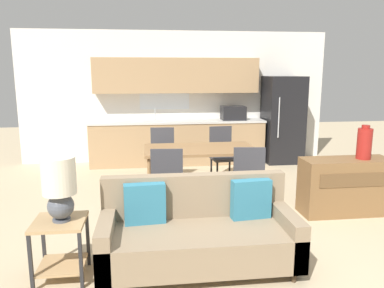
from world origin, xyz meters
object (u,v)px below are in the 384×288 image
refrigerator (283,120)px  dining_chair_far_right (222,152)px  dining_table (200,152)px  vase (364,143)px  side_table (60,239)px  dining_chair_near_right (247,178)px  dining_chair_near_left (167,180)px  couch (198,233)px  dining_chair_far_left (163,154)px  table_lamp (59,185)px  credenza (345,186)px

refrigerator → dining_chair_far_right: (-1.54, -1.28, -0.38)m
dining_table → vase: 2.25m
side_table → dining_chair_near_right: size_ratio=0.59×
vase → dining_chair_near_left: bearing=177.3°
refrigerator → couch: size_ratio=0.96×
dining_chair_near_left → dining_chair_far_left: (0.01, 1.56, 0.00)m
dining_table → dining_chair_near_right: dining_chair_near_right is taller
refrigerator → dining_chair_near_left: 3.87m
refrigerator → side_table: bearing=-131.2°
table_lamp → dining_chair_near_right: bearing=31.5°
side_table → table_lamp: bearing=-5.4°
credenza → dining_chair_near_left: dining_chair_near_left is taller
dining_chair_far_left → dining_chair_near_right: (1.03, -1.59, 0.00)m
table_lamp → vase: 3.80m
side_table → vase: bearing=18.0°
vase → dining_chair_far_left: vase is taller
side_table → dining_chair_near_right: bearing=31.2°
dining_chair_near_right → dining_chair_far_left: bearing=-50.2°
dining_table → couch: (-0.31, -2.00, -0.36)m
couch → dining_chair_near_right: dining_chair_near_right is taller
couch → dining_chair_near_left: size_ratio=1.97×
dining_table → couch: 2.06m
dining_table → table_lamp: bearing=-126.9°
dining_chair_near_left → dining_chair_far_right: size_ratio=1.00×
refrigerator → couch: bearing=-120.0°
couch → vase: size_ratio=4.15×
dining_table → dining_chair_far_left: (-0.52, 0.79, -0.19)m
vase → dining_chair_far_right: bearing=132.1°
vase → dining_chair_near_right: bearing=176.7°
dining_table → dining_chair_near_right: (0.51, -0.80, -0.19)m
table_lamp → credenza: (3.41, 1.20, -0.52)m
refrigerator → dining_chair_far_right: 2.04m
table_lamp → dining_chair_far_left: size_ratio=0.62×
dining_chair_far_right → dining_chair_far_left: (-1.03, -0.02, 0.00)m
vase → dining_chair_near_left: size_ratio=0.47×
side_table → credenza: credenza is taller
dining_table → refrigerator: bearing=45.5°
credenza → dining_table: bearing=154.5°
dining_chair_far_left → dining_chair_near_right: bearing=-53.8°
table_lamp → credenza: 3.65m
credenza → dining_chair_far_left: bearing=144.8°
dining_table → couch: size_ratio=0.88×
table_lamp → dining_chair_far_left: 3.07m
side_table → refrigerator: bearing=48.8°
table_lamp → dining_chair_near_left: size_ratio=0.62×
table_lamp → dining_chair_near_left: (1.03, 1.31, -0.38)m
couch → dining_chair_near_right: (0.82, 1.20, 0.17)m
side_table → dining_chair_far_right: bearing=53.9°
dining_table → side_table: 2.63m
table_lamp → side_table: bearing=174.6°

